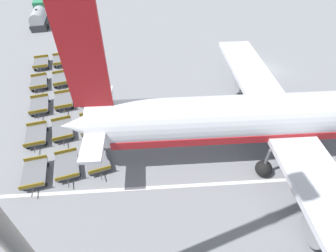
{
  "coord_description": "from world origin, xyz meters",
  "views": [
    {
      "loc": [
        27.14,
        -17.69,
        16.67
      ],
      "look_at": [
        9.74,
        -14.56,
        1.06
      ],
      "focal_mm": 28.0,
      "sensor_mm": 36.0,
      "label": 1
    }
  ],
  "objects_px": {
    "airplane": "(294,117)",
    "baggage_dolly_row_mid_a_col_d": "(62,130)",
    "fuel_tanker_primary": "(40,17)",
    "baggage_dolly_row_mid_b_col_a": "(81,58)",
    "baggage_dolly_row_near_col_d": "(36,135)",
    "baggage_dolly_row_mid_a_col_e": "(67,166)",
    "baggage_dolly_row_near_col_a": "(41,63)",
    "baggage_dolly_row_mid_a_col_a": "(60,60)",
    "baggage_dolly_row_near_col_e": "(35,174)",
    "baggage_dolly_row_mid_a_col_b": "(61,79)",
    "baggage_dolly_row_near_col_c": "(39,105)",
    "baggage_dolly_row_mid_b_col_b": "(83,75)",
    "baggage_dolly_row_mid_b_col_e": "(97,159)",
    "baggage_dolly_row_mid_a_col_c": "(64,101)",
    "baggage_dolly_row_mid_b_col_c": "(87,96)",
    "baggage_dolly_row_near_col_b": "(39,83)",
    "baggage_dolly_row_mid_b_col_d": "(90,124)"
  },
  "relations": [
    {
      "from": "airplane",
      "to": "baggage_dolly_row_mid_a_col_d",
      "type": "height_order",
      "value": "airplane"
    },
    {
      "from": "baggage_dolly_row_near_col_a",
      "to": "baggage_dolly_row_mid_b_col_d",
      "type": "xyz_separation_m",
      "value": [
        13.38,
        6.72,
        0.0
      ]
    },
    {
      "from": "baggage_dolly_row_near_col_e",
      "to": "baggage_dolly_row_mid_a_col_b",
      "type": "height_order",
      "value": "same"
    },
    {
      "from": "baggage_dolly_row_near_col_a",
      "to": "baggage_dolly_row_mid_b_col_c",
      "type": "bearing_deg",
      "value": 35.42
    },
    {
      "from": "baggage_dolly_row_near_col_e",
      "to": "baggage_dolly_row_mid_a_col_e",
      "type": "xyz_separation_m",
      "value": [
        -0.37,
        2.4,
        0.0
      ]
    },
    {
      "from": "baggage_dolly_row_near_col_b",
      "to": "baggage_dolly_row_near_col_e",
      "type": "bearing_deg",
      "value": 8.79
    },
    {
      "from": "baggage_dolly_row_mid_b_col_b",
      "to": "baggage_dolly_row_mid_b_col_d",
      "type": "height_order",
      "value": "same"
    },
    {
      "from": "baggage_dolly_row_mid_a_col_a",
      "to": "baggage_dolly_row_mid_b_col_d",
      "type": "xyz_separation_m",
      "value": [
        13.73,
        4.4,
        0.0
      ]
    },
    {
      "from": "baggage_dolly_row_mid_a_col_e",
      "to": "baggage_dolly_row_mid_b_col_e",
      "type": "distance_m",
      "value": 2.38
    },
    {
      "from": "baggage_dolly_row_near_col_c",
      "to": "baggage_dolly_row_mid_b_col_b",
      "type": "relative_size",
      "value": 1.01
    },
    {
      "from": "baggage_dolly_row_near_col_b",
      "to": "baggage_dolly_row_near_col_c",
      "type": "xyz_separation_m",
      "value": [
        4.6,
        0.86,
        0.0
      ]
    },
    {
      "from": "fuel_tanker_primary",
      "to": "baggage_dolly_row_mid_a_col_c",
      "type": "distance_m",
      "value": 25.28
    },
    {
      "from": "baggage_dolly_row_near_col_c",
      "to": "baggage_dolly_row_mid_b_col_e",
      "type": "distance_m",
      "value": 10.43
    },
    {
      "from": "baggage_dolly_row_near_col_a",
      "to": "baggage_dolly_row_mid_a_col_b",
      "type": "distance_m",
      "value": 5.45
    },
    {
      "from": "fuel_tanker_primary",
      "to": "baggage_dolly_row_mid_b_col_a",
      "type": "xyz_separation_m",
      "value": [
        14.96,
        7.54,
        -0.8
      ]
    },
    {
      "from": "airplane",
      "to": "baggage_dolly_row_near_col_a",
      "type": "distance_m",
      "value": 30.21
    },
    {
      "from": "baggage_dolly_row_mid_a_col_e",
      "to": "baggage_dolly_row_mid_b_col_e",
      "type": "xyz_separation_m",
      "value": [
        -0.24,
        2.37,
        0.0
      ]
    },
    {
      "from": "baggage_dolly_row_mid_a_col_e",
      "to": "baggage_dolly_row_near_col_d",
      "type": "bearing_deg",
      "value": -142.97
    },
    {
      "from": "fuel_tanker_primary",
      "to": "baggage_dolly_row_near_col_e",
      "type": "bearing_deg",
      "value": 8.91
    },
    {
      "from": "baggage_dolly_row_near_col_e",
      "to": "baggage_dolly_row_mid_b_col_d",
      "type": "xyz_separation_m",
      "value": [
        -5.19,
        4.0,
        0.0
      ]
    },
    {
      "from": "baggage_dolly_row_mid_b_col_b",
      "to": "baggage_dolly_row_mid_b_col_d",
      "type": "xyz_separation_m",
      "value": [
        9.29,
        1.21,
        0.0
      ]
    },
    {
      "from": "baggage_dolly_row_mid_b_col_a",
      "to": "baggage_dolly_row_near_col_b",
      "type": "bearing_deg",
      "value": -39.33
    },
    {
      "from": "baggage_dolly_row_near_col_a",
      "to": "baggage_dolly_row_mid_a_col_e",
      "type": "xyz_separation_m",
      "value": [
        18.2,
        5.12,
        0.0
      ]
    },
    {
      "from": "baggage_dolly_row_mid_a_col_c",
      "to": "baggage_dolly_row_mid_b_col_c",
      "type": "height_order",
      "value": "same"
    },
    {
      "from": "airplane",
      "to": "baggage_dolly_row_near_col_d",
      "type": "height_order",
      "value": "airplane"
    },
    {
      "from": "baggage_dolly_row_mid_a_col_b",
      "to": "baggage_dolly_row_mid_a_col_e",
      "type": "distance_m",
      "value": 13.82
    },
    {
      "from": "baggage_dolly_row_near_col_c",
      "to": "baggage_dolly_row_mid_b_col_a",
      "type": "relative_size",
      "value": 1.0
    },
    {
      "from": "baggage_dolly_row_mid_b_col_c",
      "to": "baggage_dolly_row_mid_b_col_e",
      "type": "distance_m",
      "value": 9.39
    },
    {
      "from": "fuel_tanker_primary",
      "to": "baggage_dolly_row_mid_b_col_e",
      "type": "xyz_separation_m",
      "value": [
        33.37,
        10.1,
        -0.8
      ]
    },
    {
      "from": "baggage_dolly_row_near_col_d",
      "to": "baggage_dolly_row_mid_b_col_b",
      "type": "height_order",
      "value": "same"
    },
    {
      "from": "baggage_dolly_row_near_col_a",
      "to": "baggage_dolly_row_mid_b_col_e",
      "type": "xyz_separation_m",
      "value": [
        17.96,
        7.49,
        0.0
      ]
    },
    {
      "from": "baggage_dolly_row_near_col_c",
      "to": "baggage_dolly_row_near_col_d",
      "type": "bearing_deg",
      "value": 6.73
    },
    {
      "from": "baggage_dolly_row_near_col_b",
      "to": "baggage_dolly_row_mid_a_col_a",
      "type": "xyz_separation_m",
      "value": [
        -5.19,
        1.73,
        0.0
      ]
    },
    {
      "from": "baggage_dolly_row_mid_a_col_b",
      "to": "baggage_dolly_row_mid_a_col_d",
      "type": "bearing_deg",
      "value": 7.63
    },
    {
      "from": "baggage_dolly_row_mid_a_col_c",
      "to": "baggage_dolly_row_near_col_c",
      "type": "bearing_deg",
      "value": -79.99
    },
    {
      "from": "fuel_tanker_primary",
      "to": "baggage_dolly_row_mid_a_col_d",
      "type": "bearing_deg",
      "value": 13.22
    },
    {
      "from": "baggage_dolly_row_near_col_e",
      "to": "baggage_dolly_row_mid_b_col_b",
      "type": "relative_size",
      "value": 1.0
    },
    {
      "from": "baggage_dolly_row_near_col_b",
      "to": "baggage_dolly_row_mid_b_col_a",
      "type": "relative_size",
      "value": 1.0
    },
    {
      "from": "fuel_tanker_primary",
      "to": "baggage_dolly_row_mid_a_col_d",
      "type": "relative_size",
      "value": 2.24
    },
    {
      "from": "baggage_dolly_row_mid_b_col_a",
      "to": "baggage_dolly_row_mid_b_col_b",
      "type": "xyz_separation_m",
      "value": [
        4.55,
        0.57,
        0.0
      ]
    },
    {
      "from": "fuel_tanker_primary",
      "to": "baggage_dolly_row_mid_a_col_b",
      "type": "relative_size",
      "value": 2.24
    },
    {
      "from": "baggage_dolly_row_near_col_a",
      "to": "baggage_dolly_row_mid_b_col_a",
      "type": "distance_m",
      "value": 4.96
    },
    {
      "from": "baggage_dolly_row_near_col_a",
      "to": "baggage_dolly_row_mid_b_col_c",
      "type": "height_order",
      "value": "same"
    },
    {
      "from": "airplane",
      "to": "baggage_dolly_row_mid_b_col_a",
      "type": "distance_m",
      "value": 26.91
    },
    {
      "from": "airplane",
      "to": "baggage_dolly_row_mid_a_col_a",
      "type": "relative_size",
      "value": 10.15
    },
    {
      "from": "baggage_dolly_row_mid_a_col_e",
      "to": "baggage_dolly_row_mid_b_col_b",
      "type": "bearing_deg",
      "value": 178.43
    },
    {
      "from": "baggage_dolly_row_near_col_b",
      "to": "airplane",
      "type": "bearing_deg",
      "value": 58.21
    },
    {
      "from": "baggage_dolly_row_near_col_c",
      "to": "baggage_dolly_row_mid_b_col_b",
      "type": "height_order",
      "value": "same"
    },
    {
      "from": "baggage_dolly_row_near_col_a",
      "to": "baggage_dolly_row_mid_a_col_e",
      "type": "relative_size",
      "value": 1.0
    },
    {
      "from": "airplane",
      "to": "baggage_dolly_row_mid_b_col_e",
      "type": "bearing_deg",
      "value": -93.56
    }
  ]
}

